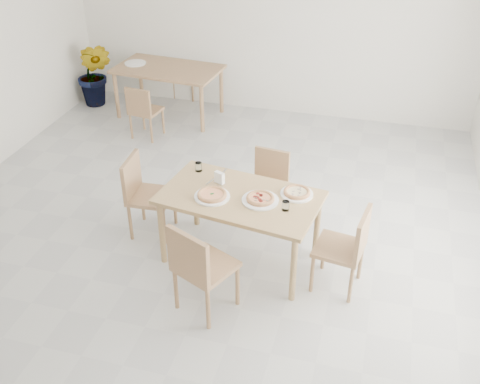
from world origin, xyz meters
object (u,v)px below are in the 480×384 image
(chair_back_n, at_px, (189,68))
(plate_empty, at_px, (135,63))
(chair_east, at_px, (348,245))
(potted_plant, at_px, (95,74))
(second_table, at_px, (168,73))
(chair_back_s, at_px, (143,109))
(chair_south, at_px, (199,265))
(tumbler_a, at_px, (286,206))
(chair_north, at_px, (268,181))
(plate_pepperoni, at_px, (260,200))
(main_table, at_px, (240,203))
(pizza_mushroom, at_px, (297,192))
(tumbler_b, at_px, (198,167))
(pizza_margherita, at_px, (212,194))
(plate_margherita, at_px, (212,196))
(chair_west, at_px, (143,190))
(pizza_pepperoni, at_px, (260,198))
(napkin_holder, at_px, (220,178))
(plate_mushroom, at_px, (297,194))

(chair_back_n, xyz_separation_m, plate_empty, (-0.55, -0.80, 0.30))
(chair_east, relative_size, potted_plant, 0.85)
(second_table, xyz_separation_m, chair_back_s, (-0.06, -0.84, -0.22))
(plate_empty, bearing_deg, chair_south, -59.15)
(tumbler_a, bearing_deg, chair_north, 111.42)
(potted_plant, bearing_deg, plate_pepperoni, -42.86)
(plate_pepperoni, height_order, second_table, plate_pepperoni)
(main_table, relative_size, chair_back_n, 2.04)
(pizza_mushroom, distance_m, chair_back_s, 3.28)
(chair_south, relative_size, tumbler_b, 9.85)
(chair_south, bearing_deg, chair_back_s, -33.95)
(pizza_margherita, xyz_separation_m, chair_back_n, (-1.69, 4.00, -0.33))
(plate_pepperoni, relative_size, potted_plant, 0.34)
(plate_margherita, bearing_deg, chair_back_s, 127.09)
(main_table, xyz_separation_m, second_table, (-1.95, 3.07, 0.00))
(chair_east, xyz_separation_m, plate_empty, (-3.54, 3.26, 0.26))
(pizza_margherita, xyz_separation_m, potted_plant, (-2.95, 3.22, -0.27))
(chair_west, distance_m, plate_pepperoni, 1.35)
(main_table, distance_m, chair_east, 1.08)
(chair_west, bearing_deg, chair_back_n, 8.88)
(pizza_margherita, distance_m, chair_back_n, 4.35)
(chair_south, height_order, pizza_pepperoni, chair_south)
(plate_margherita, distance_m, pizza_pepperoni, 0.46)
(pizza_mushroom, distance_m, potted_plant, 4.76)
(plate_margherita, xyz_separation_m, napkin_holder, (-0.00, 0.26, 0.05))
(chair_east, distance_m, chair_back_n, 5.05)
(chair_east, height_order, napkin_holder, napkin_holder)
(chair_east, height_order, tumbler_a, chair_east)
(chair_west, distance_m, plate_empty, 3.23)
(plate_margherita, relative_size, tumbler_a, 3.72)
(plate_mushroom, bearing_deg, chair_south, -123.64)
(tumbler_a, xyz_separation_m, potted_plant, (-3.66, 3.24, -0.29))
(chair_east, relative_size, chair_back_s, 1.11)
(plate_empty, bearing_deg, plate_margherita, -55.05)
(chair_east, distance_m, napkin_holder, 1.38)
(napkin_holder, bearing_deg, second_table, 144.40)
(plate_pepperoni, bearing_deg, plate_margherita, -172.64)
(plate_mushroom, relative_size, napkin_holder, 2.46)
(potted_plant, bearing_deg, pizza_mushroom, -38.59)
(second_table, distance_m, chair_back_n, 0.86)
(potted_plant, bearing_deg, chair_east, -37.59)
(plate_mushroom, bearing_deg, chair_west, 178.78)
(chair_back_s, bearing_deg, chair_back_n, -84.51)
(second_table, xyz_separation_m, chair_back_n, (0.02, 0.83, -0.21))
(main_table, bearing_deg, chair_east, 0.06)
(plate_mushroom, height_order, potted_plant, potted_plant)
(chair_east, bearing_deg, chair_west, -90.58)
(chair_back_n, height_order, plate_empty, chair_back_n)
(second_table, height_order, plate_empty, plate_empty)
(tumbler_b, relative_size, chair_back_n, 0.12)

